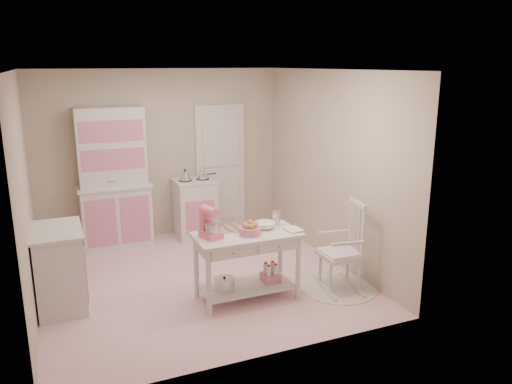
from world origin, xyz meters
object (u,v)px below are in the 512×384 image
base_cabinet (60,268)px  rocking_chair (340,246)px  hutch (114,178)px  bread_basket (250,231)px  stand_mixer (211,223)px  work_table (247,266)px  stove (195,208)px

base_cabinet → rocking_chair: (3.13, -0.83, 0.09)m
base_cabinet → rocking_chair: rocking_chair is taller
hutch → bread_basket: bearing=-64.4°
base_cabinet → stand_mixer: bearing=-21.0°
hutch → work_table: size_ratio=1.73×
work_table → rocking_chair: bearing=-10.1°
stove → bread_basket: stove is taller
stand_mixer → base_cabinet: bearing=141.2°
bread_basket → stove: bearing=89.2°
work_table → bread_basket: bearing=-68.2°
base_cabinet → stand_mixer: size_ratio=2.71×
stand_mixer → bread_basket: 0.46m
stove → rocking_chair: size_ratio=0.84×
stand_mixer → rocking_chair: bearing=-26.0°
rocking_chair → stand_mixer: 1.62m
base_cabinet → bread_basket: base_cabinet is taller
base_cabinet → stand_mixer: (1.58, -0.61, 0.51)m
stove → base_cabinet: same height
hutch → bread_basket: 2.71m
stove → rocking_chair: 2.75m
hutch → bread_basket: size_ratio=8.32×
rocking_chair → work_table: size_ratio=0.92×
base_cabinet → work_table: base_cabinet is taller
stove → base_cabinet: bearing=-140.3°
hutch → work_table: 2.72m
stove → rocking_chair: bearing=-67.1°
hutch → stove: hutch is taller
base_cabinet → rocking_chair: size_ratio=0.84×
hutch → bread_basket: hutch is taller
stove → work_table: (-0.05, -2.33, -0.06)m
base_cabinet → work_table: bearing=-17.4°
base_cabinet → hutch: bearing=64.0°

